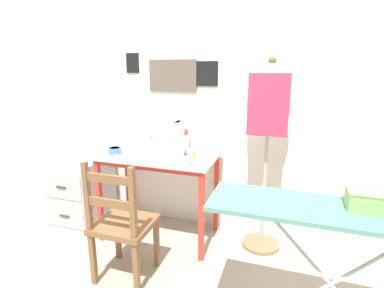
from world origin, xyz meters
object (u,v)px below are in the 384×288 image
object	(u,v)px
scissors	(194,164)
dress_form	(269,110)
fabric_bowl	(115,150)
storage_box	(367,200)
thread_spool_mid_table	(190,156)
ironing_board	(339,218)
filing_cabinet	(82,191)
wooden_chair	(122,225)
thread_spool_far_edge	(194,156)
thread_spool_near_machine	(185,154)
sewing_machine	(168,136)

from	to	relation	value
scissors	dress_form	distance (m)	0.71
fabric_bowl	storage_box	bearing A→B (deg)	-18.94
thread_spool_mid_table	ironing_board	bearing A→B (deg)	-36.01
filing_cabinet	ironing_board	distance (m)	2.34
scissors	wooden_chair	distance (m)	0.68
scissors	dress_form	xyz separation A→B (m)	(0.51, 0.29, 0.40)
scissors	storage_box	distance (m)	1.19
thread_spool_mid_table	thread_spool_far_edge	distance (m)	0.04
ironing_board	fabric_bowl	bearing A→B (deg)	158.55
thread_spool_near_machine	dress_form	size ratio (longest dim) A/B	0.02
sewing_machine	dress_form	size ratio (longest dim) A/B	0.25
sewing_machine	wooden_chair	xyz separation A→B (m)	(-0.03, -0.77, -0.48)
filing_cabinet	dress_form	distance (m)	1.94
wooden_chair	storage_box	distance (m)	1.52
fabric_bowl	storage_box	xyz separation A→B (m)	(1.80, -0.62, 0.07)
fabric_bowl	wooden_chair	xyz separation A→B (m)	(0.35, -0.51, -0.38)
thread_spool_far_edge	filing_cabinet	world-z (taller)	thread_spool_far_edge
wooden_chair	dress_form	xyz separation A→B (m)	(0.91, 0.72, 0.75)
sewing_machine	storage_box	xyz separation A→B (m)	(1.42, -0.88, -0.02)
filing_cabinet	storage_box	xyz separation A→B (m)	(2.28, -0.72, 0.56)
scissors	filing_cabinet	bearing A→B (deg)	171.61
sewing_machine	thread_spool_mid_table	size ratio (longest dim) A/B	11.28
scissors	ironing_board	distance (m)	1.11
thread_spool_far_edge	ironing_board	bearing A→B (deg)	-36.98
filing_cabinet	dress_form	world-z (taller)	dress_form
sewing_machine	filing_cabinet	distance (m)	1.05
filing_cabinet	thread_spool_near_machine	bearing A→B (deg)	0.97
ironing_board	storage_box	world-z (taller)	storage_box
storage_box	fabric_bowl	bearing A→B (deg)	161.06
sewing_machine	thread_spool_mid_table	xyz separation A→B (m)	(0.27, -0.17, -0.11)
filing_cabinet	dress_form	xyz separation A→B (m)	(1.74, 0.11, 0.86)
thread_spool_mid_table	storage_box	bearing A→B (deg)	-31.60
scissors	ironing_board	world-z (taller)	ironing_board
sewing_machine	scissors	size ratio (longest dim) A/B	3.30
thread_spool_far_edge	ironing_board	world-z (taller)	ironing_board
fabric_bowl	thread_spool_far_edge	distance (m)	0.70
thread_spool_mid_table	filing_cabinet	world-z (taller)	thread_spool_mid_table
thread_spool_near_machine	dress_form	bearing A→B (deg)	8.18
fabric_bowl	filing_cabinet	bearing A→B (deg)	167.47
scissors	thread_spool_far_edge	xyz separation A→B (m)	(-0.05, 0.16, 0.02)
dress_form	sewing_machine	bearing A→B (deg)	177.21
dress_form	thread_spool_far_edge	bearing A→B (deg)	-166.42
fabric_bowl	thread_spool_mid_table	size ratio (longest dim) A/B	3.15
sewing_machine	ironing_board	bearing A→B (deg)	-35.38
thread_spool_near_machine	storage_box	world-z (taller)	storage_box
sewing_machine	wooden_chair	bearing A→B (deg)	-92.52
sewing_machine	thread_spool_mid_table	distance (m)	0.34
thread_spool_mid_table	wooden_chair	distance (m)	0.76
wooden_chair	ironing_board	size ratio (longest dim) A/B	0.71
fabric_bowl	thread_spool_far_edge	bearing A→B (deg)	6.75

